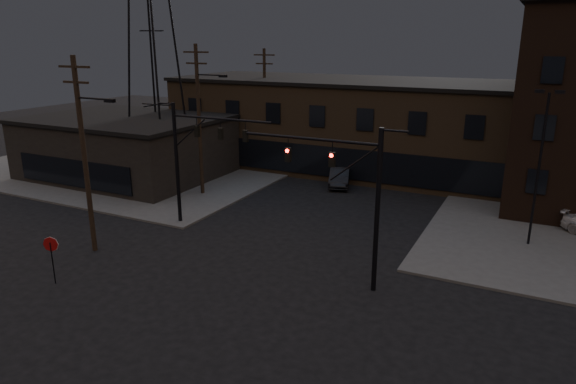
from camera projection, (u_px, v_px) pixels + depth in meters
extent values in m
plane|color=black|center=(210.00, 301.00, 24.05)|extent=(140.00, 140.00, 0.00)
cube|color=#474744|center=(157.00, 159.00, 52.35)|extent=(30.00, 30.00, 0.15)
cube|color=#4E3D29|center=(385.00, 128.00, 46.90)|extent=(40.00, 12.00, 8.00)
cube|color=black|center=(127.00, 148.00, 45.65)|extent=(16.00, 12.00, 5.00)
cylinder|color=black|center=(377.00, 213.00, 23.97)|extent=(0.24, 0.24, 8.00)
cylinder|color=black|center=(310.00, 139.00, 24.57)|extent=(7.00, 0.14, 0.14)
cube|color=#FF140C|center=(332.00, 160.00, 24.32)|extent=(0.28, 0.22, 0.70)
cube|color=#FF140C|center=(288.00, 155.00, 25.32)|extent=(0.28, 0.22, 0.70)
cylinder|color=black|center=(177.00, 165.00, 33.21)|extent=(0.24, 0.24, 8.00)
cylinder|color=black|center=(220.00, 119.00, 30.79)|extent=(7.00, 0.14, 0.14)
cube|color=black|center=(197.00, 131.00, 31.80)|extent=(0.28, 0.22, 0.70)
cube|color=black|center=(221.00, 134.00, 31.05)|extent=(0.28, 0.22, 0.70)
cube|color=black|center=(245.00, 136.00, 30.30)|extent=(0.28, 0.22, 0.70)
cylinder|color=black|center=(53.00, 263.00, 25.47)|extent=(0.06, 0.06, 2.20)
cylinder|color=maroon|center=(51.00, 244.00, 25.20)|extent=(0.72, 0.33, 0.76)
cylinder|color=black|center=(85.00, 158.00, 28.29)|extent=(0.28, 0.28, 11.00)
cube|color=black|center=(74.00, 67.00, 26.90)|extent=(2.20, 0.12, 0.12)
cube|color=black|center=(76.00, 82.00, 27.12)|extent=(1.80, 0.12, 0.12)
cube|color=black|center=(110.00, 101.00, 26.37)|extent=(0.60, 0.25, 0.18)
cylinder|color=black|center=(199.00, 122.00, 38.93)|extent=(0.28, 0.28, 11.50)
cube|color=black|center=(196.00, 52.00, 37.46)|extent=(2.20, 0.12, 0.12)
cube|color=black|center=(196.00, 63.00, 37.69)|extent=(1.80, 0.12, 0.12)
cube|color=black|center=(223.00, 76.00, 36.94)|extent=(0.60, 0.25, 0.18)
cylinder|color=black|center=(265.00, 107.00, 49.71)|extent=(0.28, 0.28, 11.00)
cube|color=black|center=(264.00, 55.00, 48.32)|extent=(2.20, 0.12, 0.12)
cube|color=black|center=(264.00, 64.00, 48.54)|extent=(1.80, 0.12, 0.12)
cylinder|color=black|center=(538.00, 173.00, 29.17)|extent=(0.14, 0.14, 9.00)
cube|color=black|center=(540.00, 91.00, 28.09)|extent=(0.50, 0.28, 0.18)
cube|color=black|center=(560.00, 92.00, 27.66)|extent=(0.50, 0.28, 0.18)
imported|color=black|center=(340.00, 177.00, 42.93)|extent=(2.91, 4.83, 1.50)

